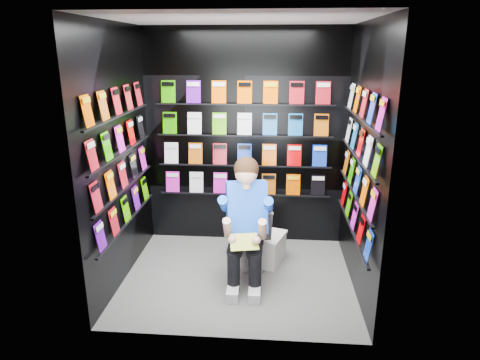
{
  "coord_description": "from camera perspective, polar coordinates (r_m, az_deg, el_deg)",
  "views": [
    {
      "loc": [
        0.34,
        -4.05,
        2.35
      ],
      "look_at": [
        0.01,
        0.15,
        1.05
      ],
      "focal_mm": 32.0,
      "sensor_mm": 36.0,
      "label": 1
    }
  ],
  "objects": [
    {
      "name": "comics_left",
      "position": [
        4.45,
        -15.53,
        2.96
      ],
      "size": [
        0.06,
        1.7,
        1.37
      ],
      "primitive_type": null,
      "color": "#CA5E0E",
      "rests_on": "wall_left"
    },
    {
      "name": "comics_back",
      "position": [
        5.14,
        0.61,
        5.45
      ],
      "size": [
        2.1,
        0.06,
        1.37
      ],
      "primitive_type": null,
      "color": "#CA5E0E",
      "rests_on": "wall_back"
    },
    {
      "name": "comics_right",
      "position": [
        4.26,
        15.59,
        2.36
      ],
      "size": [
        0.06,
        1.7,
        1.37
      ],
      "primitive_type": null,
      "color": "#CA5E0E",
      "rests_on": "wall_right"
    },
    {
      "name": "reader",
      "position": [
        4.36,
        0.89,
        -3.79
      ],
      "size": [
        0.7,
        0.9,
        1.48
      ],
      "primitive_type": null,
      "rotation": [
        0.0,
        0.0,
        0.2
      ],
      "color": "blue",
      "rests_on": "toilet"
    },
    {
      "name": "wall_right",
      "position": [
        4.27,
        15.98,
        2.28
      ],
      "size": [
        0.04,
        2.0,
        2.6
      ],
      "primitive_type": "cube",
      "color": "black",
      "rests_on": "floor"
    },
    {
      "name": "ceiling",
      "position": [
        4.07,
        -0.34,
        20.72
      ],
      "size": [
        2.4,
        2.4,
        0.0
      ],
      "primitive_type": "plane",
      "color": "white",
      "rests_on": "floor"
    },
    {
      "name": "held_comic",
      "position": [
        4.12,
        0.56,
        -8.26
      ],
      "size": [
        0.3,
        0.21,
        0.11
      ],
      "primitive_type": "cube",
      "rotation": [
        -0.96,
        0.0,
        0.2
      ],
      "color": "green",
      "rests_on": "reader"
    },
    {
      "name": "wall_left",
      "position": [
        4.46,
        -15.89,
        2.9
      ],
      "size": [
        0.04,
        2.0,
        2.6
      ],
      "primitive_type": "cube",
      "color": "black",
      "rests_on": "floor"
    },
    {
      "name": "longbox_lid",
      "position": [
        4.86,
        4.22,
        -7.53
      ],
      "size": [
        0.37,
        0.49,
        0.03
      ],
      "primitive_type": "cube",
      "rotation": [
        0.0,
        0.0,
        -0.33
      ],
      "color": "white",
      "rests_on": "longbox"
    },
    {
      "name": "floor",
      "position": [
        4.69,
        -0.28,
        -12.86
      ],
      "size": [
        2.4,
        2.4,
        0.0
      ],
      "primitive_type": "plane",
      "color": "#60605D",
      "rests_on": "ground"
    },
    {
      "name": "wall_back",
      "position": [
        5.17,
        0.63,
        5.47
      ],
      "size": [
        2.4,
        0.04,
        2.6
      ],
      "primitive_type": "cube",
      "color": "black",
      "rests_on": "floor"
    },
    {
      "name": "toilet",
      "position": [
        4.87,
        1.16,
        -6.84
      ],
      "size": [
        0.56,
        0.82,
        0.73
      ],
      "primitive_type": "imported",
      "rotation": [
        0.0,
        0.0,
        3.34
      ],
      "color": "silver",
      "rests_on": "floor"
    },
    {
      "name": "wall_front",
      "position": [
        3.24,
        -1.79,
        -1.7
      ],
      "size": [
        2.4,
        0.04,
        2.6
      ],
      "primitive_type": "cube",
      "color": "black",
      "rests_on": "floor"
    },
    {
      "name": "longbox",
      "position": [
        4.93,
        4.18,
        -9.32
      ],
      "size": [
        0.35,
        0.46,
        0.31
      ],
      "primitive_type": "cube",
      "rotation": [
        0.0,
        0.0,
        -0.33
      ],
      "color": "white",
      "rests_on": "floor"
    }
  ]
}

